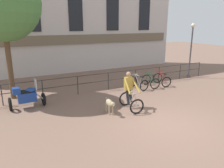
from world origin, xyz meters
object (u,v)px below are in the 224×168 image
(cyclist_with_bike, at_px, (130,93))
(parked_bicycle_mid_left, at_px, (150,81))
(parked_bicycle_near_lamp, at_px, (138,83))
(parked_motorcycle, at_px, (27,96))
(parked_bicycle_mid_right, at_px, (162,80))
(street_lamp, at_px, (191,48))
(dog, at_px, (110,104))

(cyclist_with_bike, bearing_deg, parked_bicycle_mid_left, 43.86)
(parked_bicycle_near_lamp, bearing_deg, parked_motorcycle, -4.71)
(parked_motorcycle, height_order, parked_bicycle_near_lamp, parked_motorcycle)
(parked_bicycle_mid_right, relative_size, street_lamp, 0.32)
(parked_bicycle_near_lamp, bearing_deg, parked_bicycle_mid_left, 173.35)
(parked_bicycle_near_lamp, height_order, parked_bicycle_mid_right, same)
(cyclist_with_bike, bearing_deg, street_lamp, 29.26)
(dog, xyz_separation_m, parked_bicycle_mid_right, (4.99, 2.55, -0.10))
(dog, relative_size, parked_bicycle_mid_right, 0.86)
(street_lamp, bearing_deg, parked_bicycle_near_lamp, -171.68)
(cyclist_with_bike, height_order, parked_bicycle_mid_right, cyclist_with_bike)
(parked_motorcycle, bearing_deg, street_lamp, -87.06)
(dog, relative_size, parked_motorcycle, 0.64)
(cyclist_with_bike, height_order, parked_bicycle_mid_left, cyclist_with_bike)
(parked_bicycle_near_lamp, bearing_deg, parked_bicycle_mid_right, 173.35)
(cyclist_with_bike, xyz_separation_m, parked_bicycle_near_lamp, (2.13, 2.44, -0.41))
(cyclist_with_bike, distance_m, street_lamp, 7.79)
(parked_bicycle_near_lamp, relative_size, parked_bicycle_mid_right, 0.98)
(parked_motorcycle, relative_size, parked_bicycle_near_lamp, 1.36)
(cyclist_with_bike, height_order, parked_motorcycle, cyclist_with_bike)
(parked_bicycle_mid_left, relative_size, parked_bicycle_mid_right, 0.98)
(dog, height_order, parked_bicycle_near_lamp, parked_bicycle_near_lamp)
(parked_bicycle_near_lamp, relative_size, street_lamp, 0.31)
(dog, relative_size, parked_bicycle_near_lamp, 0.87)
(parked_bicycle_near_lamp, distance_m, parked_bicycle_mid_right, 1.79)
(parked_bicycle_mid_right, height_order, street_lamp, street_lamp)
(cyclist_with_bike, bearing_deg, parked_bicycle_near_lamp, 53.86)
(dog, height_order, parked_bicycle_mid_left, parked_bicycle_mid_left)
(parked_bicycle_mid_right, bearing_deg, street_lamp, -157.76)
(parked_bicycle_near_lamp, xyz_separation_m, parked_bicycle_mid_right, (1.79, 0.00, 0.00))
(parked_bicycle_near_lamp, height_order, parked_bicycle_mid_left, same)
(cyclist_with_bike, relative_size, parked_bicycle_near_lamp, 1.44)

